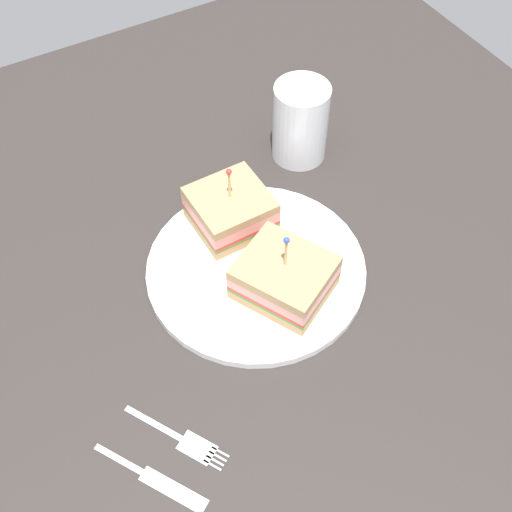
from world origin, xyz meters
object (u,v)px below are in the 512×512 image
object	(u,v)px
sandwich_half_front	(284,277)
drink_glass	(300,126)
fork	(186,441)
knife	(156,480)
plate	(256,269)
sandwich_half_back	(231,210)

from	to	relation	value
sandwich_half_front	drink_glass	xyz separation A→B (cm)	(18.98, -13.89, 1.33)
drink_glass	fork	xyz separation A→B (cm)	(-29.16, 31.33, -4.60)
knife	drink_glass	bearing A→B (deg)	-48.71
plate	sandwich_half_front	bearing A→B (deg)	-166.12
knife	plate	bearing A→B (deg)	-51.01
drink_glass	fork	world-z (taller)	drink_glass
fork	knife	distance (cm)	4.61
sandwich_half_front	sandwich_half_back	xyz separation A→B (cm)	(11.67, 0.45, 0.03)
plate	fork	distance (cm)	21.91
plate	sandwich_half_front	size ratio (longest dim) A/B	2.04
drink_glass	fork	size ratio (longest dim) A/B	1.01
fork	knife	bearing A→B (deg)	115.67
plate	sandwich_half_front	distance (cm)	5.41
sandwich_half_front	knife	size ratio (longest dim) A/B	1.13
plate	sandwich_half_front	world-z (taller)	sandwich_half_front
sandwich_half_front	plate	bearing A→B (deg)	13.88
sandwich_half_front	fork	xyz separation A→B (cm)	(-10.18, 17.43, -3.27)
sandwich_half_back	knife	xyz separation A→B (cm)	(-23.85, 21.14, -3.29)
sandwich_half_back	drink_glass	bearing A→B (deg)	-63.00
plate	fork	xyz separation A→B (cm)	(-14.60, 16.34, -0.35)
fork	knife	world-z (taller)	same
sandwich_half_back	fork	bearing A→B (deg)	142.14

